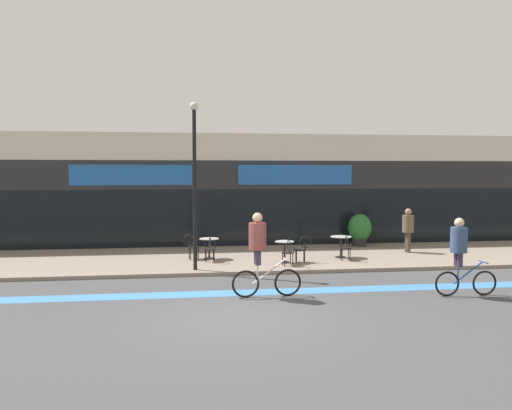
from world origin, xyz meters
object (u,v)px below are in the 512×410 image
(cafe_chair_0_side, at_px, (192,245))
(planter_pot, at_px, (360,229))
(cafe_chair_0_near, at_px, (210,247))
(cyclist_1, at_px, (260,249))
(cafe_chair_1_near, at_px, (288,251))
(cafe_chair_2_near, at_px, (346,246))
(cafe_chair_1_side, at_px, (302,247))
(lamp_post, at_px, (195,174))
(cyclist_0, at_px, (461,251))
(bistro_table_2, at_px, (341,242))
(bistro_table_1, at_px, (285,247))
(bistro_table_0, at_px, (209,244))
(pedestrian_near_end, at_px, (408,226))

(cafe_chair_0_side, bearing_deg, planter_pot, 9.96)
(cafe_chair_0_near, height_order, cyclist_1, cyclist_1)
(cafe_chair_1_near, xyz_separation_m, cafe_chair_2_near, (2.21, 0.75, 0.00))
(planter_pot, bearing_deg, cyclist_1, -125.09)
(cafe_chair_1_near, height_order, cafe_chair_2_near, same)
(cafe_chair_1_side, bearing_deg, cafe_chair_2_near, -168.23)
(lamp_post, bearing_deg, cafe_chair_1_near, 4.21)
(cafe_chair_2_near, distance_m, cyclist_0, 5.08)
(planter_pot, bearing_deg, cafe_chair_2_near, -116.59)
(bistro_table_2, height_order, cyclist_0, cyclist_0)
(bistro_table_1, relative_size, cafe_chair_1_near, 0.83)
(bistro_table_1, xyz_separation_m, planter_pot, (3.87, 3.42, 0.18))
(bistro_table_2, bearing_deg, cafe_chair_1_side, -154.68)
(cafe_chair_0_side, bearing_deg, bistro_table_0, -7.35)
(bistro_table_1, height_order, cyclist_0, cyclist_0)
(cyclist_0, relative_size, pedestrian_near_end, 1.20)
(cyclist_1, xyz_separation_m, pedestrian_near_end, (6.60, 5.72, -0.14))
(cafe_chair_1_side, bearing_deg, cafe_chair_1_near, 51.82)
(cafe_chair_0_side, bearing_deg, cafe_chair_1_near, -36.68)
(bistro_table_2, distance_m, cafe_chair_0_side, 5.41)
(cafe_chair_1_near, bearing_deg, bistro_table_1, -3.48)
(bistro_table_1, height_order, cafe_chair_0_side, cafe_chair_0_side)
(bistro_table_2, height_order, cafe_chair_2_near, cafe_chair_2_near)
(cafe_chair_1_side, distance_m, lamp_post, 4.55)
(cafe_chair_0_near, bearing_deg, pedestrian_near_end, -85.64)
(cyclist_0, distance_m, cyclist_1, 5.22)
(bistro_table_0, bearing_deg, cafe_chair_0_near, -89.53)
(bistro_table_2, height_order, cafe_chair_1_near, cafe_chair_1_near)
(cafe_chair_0_near, height_order, cafe_chair_0_side, same)
(bistro_table_2, bearing_deg, bistro_table_1, -161.41)
(bistro_table_2, height_order, planter_pot, planter_pot)
(cafe_chair_0_near, height_order, planter_pot, planter_pot)
(bistro_table_1, xyz_separation_m, cafe_chair_2_near, (2.22, 0.12, -0.01))
(cafe_chair_2_near, relative_size, planter_pot, 0.66)
(cyclist_0, bearing_deg, cafe_chair_0_side, 142.29)
(bistro_table_0, height_order, bistro_table_1, bistro_table_1)
(bistro_table_0, relative_size, pedestrian_near_end, 0.43)
(bistro_table_2, xyz_separation_m, planter_pot, (1.64, 2.67, 0.15))
(cafe_chair_0_near, xyz_separation_m, cafe_chair_0_side, (-0.63, 0.61, 0.00))
(cafe_chair_1_side, distance_m, cyclist_1, 4.64)
(cafe_chair_2_near, bearing_deg, lamp_post, 107.40)
(cafe_chair_0_near, distance_m, cafe_chair_1_near, 2.77)
(bistro_table_2, xyz_separation_m, cafe_chair_1_side, (-1.60, -0.76, -0.04))
(bistro_table_0, xyz_separation_m, cyclist_0, (6.30, -5.78, 0.54))
(pedestrian_near_end, bearing_deg, cyclist_0, 80.68)
(cafe_chair_0_near, bearing_deg, bistro_table_0, -3.44)
(cyclist_1, bearing_deg, cafe_chair_1_near, 66.37)
(cafe_chair_0_near, bearing_deg, cafe_chair_1_near, -117.23)
(cafe_chair_1_near, distance_m, cyclist_0, 5.55)
(bistro_table_1, height_order, lamp_post, lamp_post)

